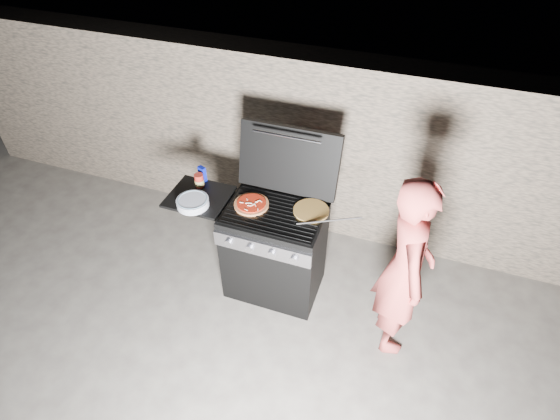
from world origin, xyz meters
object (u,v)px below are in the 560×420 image
(person, at_px, (405,269))
(sauce_jar, at_px, (199,180))
(gas_grill, at_px, (248,245))
(pizza_topped, at_px, (251,204))

(person, bearing_deg, sauce_jar, 66.02)
(gas_grill, distance_m, person, 1.37)
(gas_grill, bearing_deg, sauce_jar, 165.73)
(sauce_jar, xyz_separation_m, person, (1.79, -0.28, -0.16))
(pizza_topped, relative_size, person, 0.18)
(pizza_topped, relative_size, sauce_jar, 2.35)
(pizza_topped, bearing_deg, gas_grill, -155.91)
(gas_grill, relative_size, pizza_topped, 4.74)
(pizza_topped, bearing_deg, person, -7.93)
(gas_grill, height_order, sauce_jar, sauce_jar)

